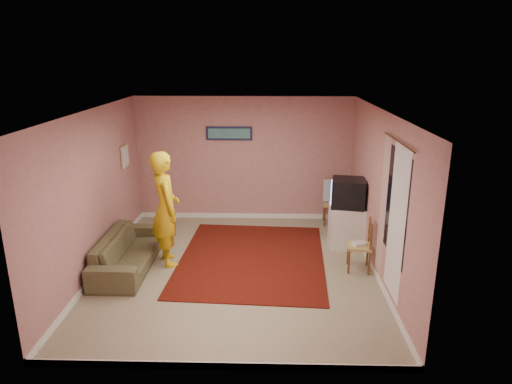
{
  "coord_description": "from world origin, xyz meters",
  "views": [
    {
      "loc": [
        0.5,
        -6.81,
        3.41
      ],
      "look_at": [
        0.3,
        0.6,
        1.16
      ],
      "focal_mm": 32.0,
      "sensor_mm": 36.0,
      "label": 1
    }
  ],
  "objects_px": {
    "crt_tv": "(348,193)",
    "sofa": "(128,251)",
    "chair_b": "(360,240)",
    "tv_cabinet": "(346,226)",
    "chair_a": "(333,199)",
    "person": "(166,209)"
  },
  "relations": [
    {
      "from": "chair_b",
      "to": "crt_tv",
      "type": "bearing_deg",
      "value": -170.1
    },
    {
      "from": "crt_tv",
      "to": "chair_a",
      "type": "distance_m",
      "value": 1.24
    },
    {
      "from": "crt_tv",
      "to": "sofa",
      "type": "height_order",
      "value": "crt_tv"
    },
    {
      "from": "person",
      "to": "chair_b",
      "type": "bearing_deg",
      "value": -118.11
    },
    {
      "from": "crt_tv",
      "to": "chair_a",
      "type": "bearing_deg",
      "value": 103.36
    },
    {
      "from": "chair_a",
      "to": "sofa",
      "type": "height_order",
      "value": "chair_a"
    },
    {
      "from": "crt_tv",
      "to": "sofa",
      "type": "relative_size",
      "value": 0.34
    },
    {
      "from": "tv_cabinet",
      "to": "chair_a",
      "type": "xyz_separation_m",
      "value": [
        -0.09,
        1.14,
        0.16
      ]
    },
    {
      "from": "tv_cabinet",
      "to": "chair_b",
      "type": "bearing_deg",
      "value": -87.39
    },
    {
      "from": "sofa",
      "to": "crt_tv",
      "type": "bearing_deg",
      "value": -75.03
    },
    {
      "from": "chair_a",
      "to": "person",
      "type": "distance_m",
      "value": 3.63
    },
    {
      "from": "chair_b",
      "to": "person",
      "type": "bearing_deg",
      "value": -86.56
    },
    {
      "from": "crt_tv",
      "to": "chair_b",
      "type": "relative_size",
      "value": 1.41
    },
    {
      "from": "sofa",
      "to": "person",
      "type": "bearing_deg",
      "value": -72.47
    },
    {
      "from": "sofa",
      "to": "chair_a",
      "type": "bearing_deg",
      "value": -59.65
    },
    {
      "from": "person",
      "to": "crt_tv",
      "type": "bearing_deg",
      "value": -100.21
    },
    {
      "from": "chair_b",
      "to": "person",
      "type": "relative_size",
      "value": 0.25
    },
    {
      "from": "tv_cabinet",
      "to": "sofa",
      "type": "relative_size",
      "value": 0.39
    },
    {
      "from": "crt_tv",
      "to": "sofa",
      "type": "bearing_deg",
      "value": -155.93
    },
    {
      "from": "crt_tv",
      "to": "chair_a",
      "type": "height_order",
      "value": "crt_tv"
    },
    {
      "from": "crt_tv",
      "to": "sofa",
      "type": "distance_m",
      "value": 3.94
    },
    {
      "from": "tv_cabinet",
      "to": "chair_a",
      "type": "bearing_deg",
      "value": 94.49
    }
  ]
}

